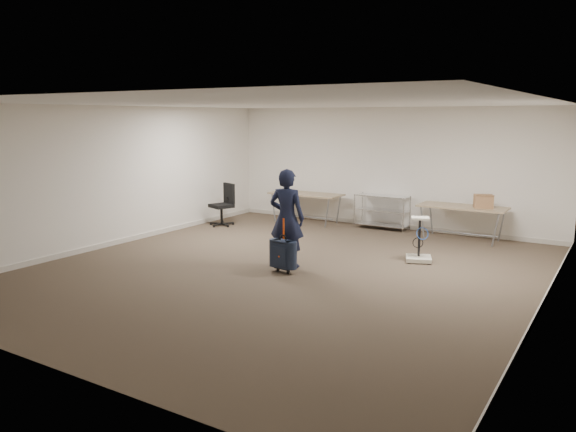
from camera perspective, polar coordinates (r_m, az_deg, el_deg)
The scene contains 10 objects.
ground at distance 9.62m, azimuth -0.13°, elevation -5.52°, with size 9.00×9.00×0.00m, color #413428.
room_shell at distance 10.77m, azimuth 3.76°, elevation -3.57°, with size 8.00×9.00×9.00m.
folding_table_left at distance 13.77m, azimuth 1.82°, elevation 2.11°, with size 1.80×0.75×0.73m.
folding_table_right at distance 12.34m, azimuth 17.30°, elevation 0.73°, with size 1.80×0.75×0.73m.
wire_shelf at distance 13.20m, azimuth 9.53°, elevation 0.59°, with size 1.22×0.47×0.80m.
person at distance 9.68m, azimuth -0.12°, elevation -0.22°, with size 0.62×0.41×1.71m, color black.
suitcase at distance 9.40m, azimuth -0.51°, elevation -3.90°, with size 0.35×0.22×0.93m.
office_chair at distance 13.56m, azimuth -6.61°, elevation 0.33°, with size 0.61×0.62×1.01m.
equipment_cart at distance 10.41m, azimuth 13.16°, elevation -3.37°, with size 0.57×0.57×0.81m.
cardboard_box at distance 12.21m, azimuth 19.24°, elevation 1.42°, with size 0.37×0.27×0.27m, color #9B7548.
Camera 1 is at (4.89, -7.87, 2.59)m, focal length 35.00 mm.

